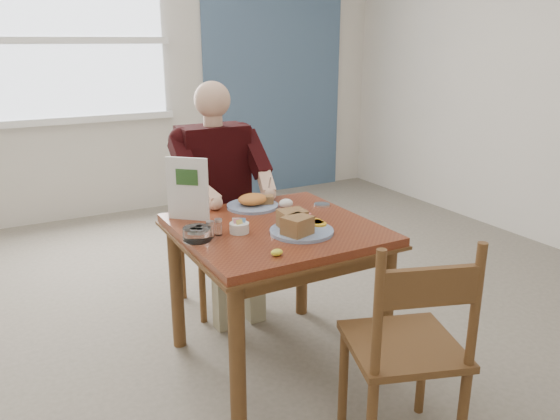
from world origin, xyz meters
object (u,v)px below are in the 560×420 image
table (275,247)px  chair_near (408,349)px  near_plate (298,225)px  far_plate (254,202)px  diner (219,181)px  chair_far (215,230)px

table → chair_near: (0.13, -0.83, -0.16)m
near_plate → far_plate: size_ratio=0.96×
diner → table: bearing=-90.0°
diner → far_plate: size_ratio=3.85×
chair_far → chair_near: (0.13, -1.62, 0.00)m
chair_near → diner: diner is taller
diner → near_plate: bearing=-87.2°
near_plate → far_plate: bearing=90.4°
chair_near → far_plate: bearing=94.6°
table → chair_near: size_ratio=0.97×
table → far_plate: (0.04, 0.32, 0.14)m
chair_far → diner: size_ratio=0.69×
table → chair_far: (0.00, 0.80, -0.16)m
chair_near → near_plate: size_ratio=2.75×
chair_far → diner: 0.34m
near_plate → chair_near: bearing=-82.6°
table → diner: bearing=90.0°
chair_near → table: bearing=98.9°
table → chair_near: 0.85m
near_plate → far_plate: 0.47m
table → diner: 0.73m
diner → chair_far: bearing=90.0°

